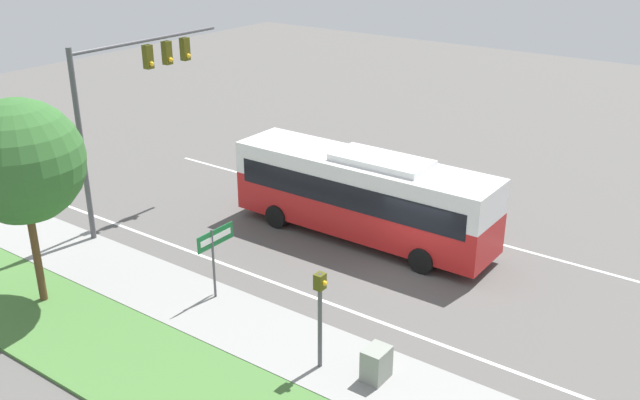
% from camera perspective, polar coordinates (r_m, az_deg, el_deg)
% --- Properties ---
extents(ground_plane, '(80.00, 80.00, 0.00)m').
position_cam_1_polar(ground_plane, '(25.03, 7.68, -5.53)').
color(ground_plane, '#565451').
extents(sidewalk, '(2.80, 80.00, 0.12)m').
position_cam_1_polar(sidewalk, '(20.48, -0.85, -12.10)').
color(sidewalk, gray).
rests_on(sidewalk, ground_plane).
extents(lane_divider_near, '(0.14, 30.00, 0.01)m').
position_cam_1_polar(lane_divider_near, '(22.31, 3.18, -9.11)').
color(lane_divider_near, silver).
rests_on(lane_divider_near, ground_plane).
extents(lane_divider_far, '(0.14, 30.00, 0.01)m').
position_cam_1_polar(lane_divider_far, '(27.94, 11.23, -2.63)').
color(lane_divider_far, silver).
rests_on(lane_divider_far, ground_plane).
extents(bus, '(2.60, 10.27, 3.38)m').
position_cam_1_polar(bus, '(26.41, 3.43, 0.63)').
color(bus, red).
rests_on(bus, ground_plane).
extents(signal_gantry, '(7.10, 0.41, 7.24)m').
position_cam_1_polar(signal_gantry, '(27.78, -15.04, 8.55)').
color(signal_gantry, '#4C4C51').
rests_on(signal_gantry, ground_plane).
extents(pedestrian_signal, '(0.28, 0.34, 2.95)m').
position_cam_1_polar(pedestrian_signal, '(18.82, 0.01, -8.43)').
color(pedestrian_signal, '#4C4C51').
rests_on(pedestrian_signal, ground_plane).
extents(street_sign, '(1.57, 0.08, 2.47)m').
position_cam_1_polar(street_sign, '(22.48, -8.41, -3.80)').
color(street_sign, '#4C4C51').
rests_on(street_sign, ground_plane).
extents(utility_cabinet, '(0.75, 0.58, 0.91)m').
position_cam_1_polar(utility_cabinet, '(19.22, 4.53, -12.92)').
color(utility_cabinet, gray).
rests_on(utility_cabinet, sidewalk).
extents(roadside_tree, '(3.76, 3.76, 6.52)m').
position_cam_1_polar(roadside_tree, '(22.67, -22.83, 2.83)').
color(roadside_tree, brown).
rests_on(roadside_tree, grass_verge).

